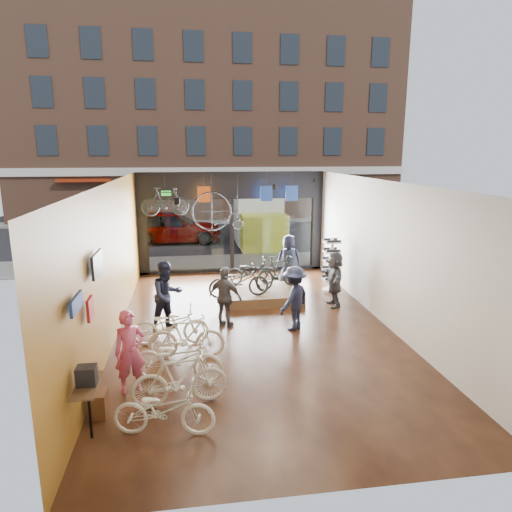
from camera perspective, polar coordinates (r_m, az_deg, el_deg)
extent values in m
cube|color=black|center=(12.11, -0.21, -9.12)|extent=(7.00, 12.00, 0.04)
cube|color=black|center=(11.25, -0.23, 9.33)|extent=(7.00, 12.00, 0.04)
cube|color=#9B6A22|center=(11.58, -17.74, -0.80)|extent=(0.04, 12.00, 3.80)
cube|color=beige|center=(12.51, 15.94, 0.31)|extent=(0.04, 12.00, 3.80)
cube|color=beige|center=(5.95, 8.32, -13.35)|extent=(7.00, 0.04, 3.80)
cube|color=#198C26|center=(17.08, -11.18, 7.71)|extent=(0.35, 0.06, 0.18)
cube|color=black|center=(26.55, -4.85, 3.01)|extent=(30.00, 18.00, 0.02)
cube|color=slate|center=(18.92, -3.33, -0.77)|extent=(30.00, 2.40, 0.12)
cube|color=slate|center=(30.48, -5.34, 4.41)|extent=(30.00, 2.00, 0.12)
cube|color=brown|center=(32.75, -5.86, 17.16)|extent=(26.00, 5.00, 14.00)
imported|color=gray|center=(23.42, -10.41, 3.62)|extent=(4.90, 1.97, 1.67)
imported|color=beige|center=(7.93, -11.43, -18.31)|extent=(1.75, 0.85, 0.88)
imported|color=beige|center=(8.63, -9.52, -14.85)|extent=(1.80, 0.69, 1.05)
imported|color=beige|center=(9.48, -9.66, -12.49)|extent=(1.94, 1.10, 0.96)
imported|color=beige|center=(10.41, -8.69, -9.90)|extent=(1.73, 0.61, 1.02)
imported|color=beige|center=(11.18, -10.64, -8.52)|extent=(1.84, 0.70, 0.96)
cube|color=#462E1E|center=(14.32, 0.66, -4.87)|extent=(2.40, 1.80, 0.30)
imported|color=black|center=(13.52, -2.16, -3.20)|extent=(1.86, 0.80, 0.95)
imported|color=black|center=(14.34, 2.85, -2.01)|extent=(1.81, 1.27, 1.07)
imported|color=black|center=(14.81, -0.66, -1.92)|extent=(1.65, 0.58, 0.87)
imported|color=#CC4C72|center=(9.16, -15.48, -11.44)|extent=(0.68, 0.54, 1.63)
imported|color=#161C33|center=(12.01, -11.07, -4.87)|extent=(1.11, 1.05, 1.80)
imported|color=#3F3F44|center=(11.99, -3.86, -5.17)|extent=(1.00, 0.85, 1.61)
imported|color=#161C33|center=(11.80, 4.80, -5.29)|extent=(1.21, 1.21, 1.69)
imported|color=#161C33|center=(15.68, 4.10, -0.55)|extent=(0.90, 0.62, 1.77)
imported|color=#3F3F44|center=(13.78, 9.77, -2.85)|extent=(0.53, 1.54, 1.65)
imported|color=black|center=(15.42, -11.29, 6.71)|extent=(1.64, 0.73, 0.95)
cube|color=#CC5919|center=(16.39, -6.51, 7.66)|extent=(0.45, 0.03, 0.55)
cube|color=#1E3F99|center=(16.62, 1.30, 7.81)|extent=(0.45, 0.03, 0.55)
cube|color=#1E3F99|center=(16.80, 4.50, 7.83)|extent=(0.45, 0.03, 0.55)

